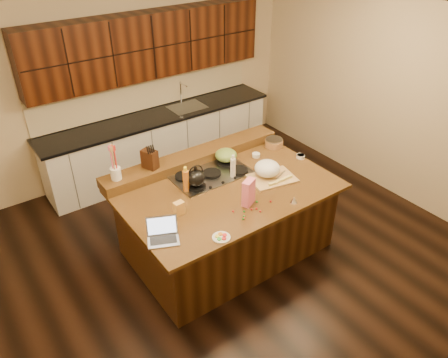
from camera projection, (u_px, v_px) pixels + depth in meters
room at (227, 154)px, 4.73m from camera, size 5.52×5.02×2.72m
island at (226, 219)px, 5.21m from camera, size 2.40×1.60×0.92m
back_ledge at (194, 157)px, 5.41m from camera, size 2.40×0.30×0.12m
cooktop at (212, 174)px, 5.16m from camera, size 0.92×0.52×0.05m
back_counter at (157, 111)px, 6.60m from camera, size 3.70×0.66×2.40m
kettle at (196, 178)px, 4.86m from camera, size 0.26×0.26×0.19m
green_bowl at (226, 155)px, 5.34m from camera, size 0.28×0.28×0.15m
laptop at (163, 233)px, 4.18m from camera, size 0.37×0.34×0.21m
oil_bottle at (186, 181)px, 4.81m from camera, size 0.08×0.08×0.27m
vinegar_bottle at (233, 168)px, 5.07m from camera, size 0.08×0.08×0.25m
wooden_tray at (268, 171)px, 5.08m from camera, size 0.58×0.47×0.21m
ramekin_a at (301, 156)px, 5.51m from camera, size 0.12×0.12×0.04m
ramekin_b at (300, 156)px, 5.51m from camera, size 0.12×0.12×0.04m
ramekin_c at (256, 155)px, 5.54m from camera, size 0.12×0.12×0.04m
strainer_bowl at (274, 143)px, 5.76m from camera, size 0.30×0.30×0.09m
kitchen_timer at (294, 200)px, 4.69m from camera, size 0.10×0.10×0.07m
pink_bag at (249, 192)px, 4.61m from camera, size 0.18×0.14×0.30m
candy_plate at (221, 237)px, 4.21m from camera, size 0.20×0.20×0.01m
package_box at (179, 208)px, 4.49m from camera, size 0.11×0.08×0.15m
utensil_crock at (116, 173)px, 4.85m from camera, size 0.13×0.13×0.14m
knife_block at (150, 159)px, 5.03m from camera, size 0.17×0.21×0.22m
gumdrop_0 at (252, 209)px, 4.58m from camera, size 0.02×0.02×0.02m
gumdrop_1 at (244, 211)px, 4.55m from camera, size 0.02×0.02×0.02m
gumdrop_2 at (246, 203)px, 4.68m from camera, size 0.02×0.02×0.02m
gumdrop_3 at (257, 202)px, 4.70m from camera, size 0.02×0.02×0.02m
gumdrop_4 at (260, 211)px, 4.56m from camera, size 0.02×0.02×0.02m
gumdrop_5 at (244, 216)px, 4.48m from camera, size 0.02×0.02×0.02m
gumdrop_6 at (233, 211)px, 4.56m from camera, size 0.02×0.02×0.02m
gumdrop_7 at (249, 205)px, 4.65m from camera, size 0.02×0.02×0.02m
gumdrop_8 at (271, 201)px, 4.71m from camera, size 0.02×0.02×0.02m
gumdrop_9 at (247, 205)px, 4.66m from camera, size 0.02×0.02×0.02m
gumdrop_10 at (244, 218)px, 4.46m from camera, size 0.02×0.02×0.02m
gumdrop_11 at (243, 219)px, 4.45m from camera, size 0.02×0.02×0.02m
gumdrop_12 at (257, 209)px, 4.60m from camera, size 0.02×0.02×0.02m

